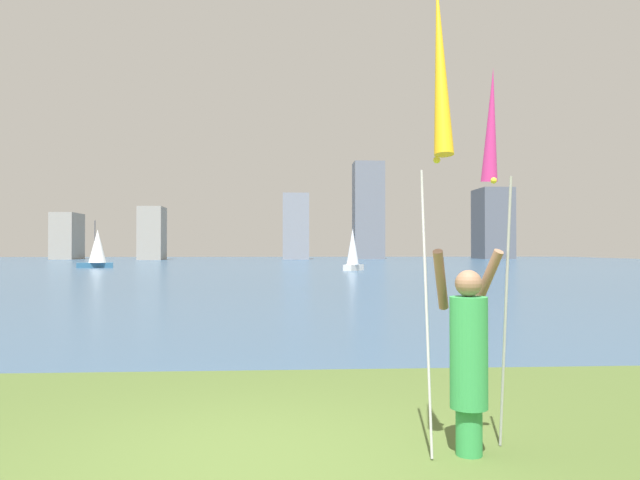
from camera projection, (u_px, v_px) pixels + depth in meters
name	position (u px, v px, depth m)	size (l,w,h in m)	color
ground	(280.00, 268.00, 56.18)	(120.00, 138.00, 0.12)	#475B28
person	(468.00, 353.00, 5.39)	(0.67, 0.50, 1.83)	green
kite_flag_left	(440.00, 71.00, 4.99)	(0.16, 0.89, 4.16)	#B2B2B7
kite_flag_right	(492.00, 134.00, 5.85)	(0.16, 0.66, 3.58)	#B2B2B7
sailboat_0	(97.00, 249.00, 56.25)	(3.30, 2.02, 4.39)	#2D6084
sailboat_3	(353.00, 251.00, 49.00)	(1.83, 2.06, 4.16)	silver
skyline_tower_0	(67.00, 236.00, 98.80)	(3.64, 6.49, 7.52)	gray
skyline_tower_1	(152.00, 233.00, 94.28)	(3.66, 4.88, 8.23)	gray
skyline_tower_2	(296.00, 226.00, 97.62)	(4.20, 3.79, 10.61)	gray
skyline_tower_3	(368.00, 211.00, 100.73)	(4.95, 4.41, 16.10)	slate
skyline_tower_4	(493.00, 224.00, 103.19)	(5.27, 7.41, 11.92)	#565B66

